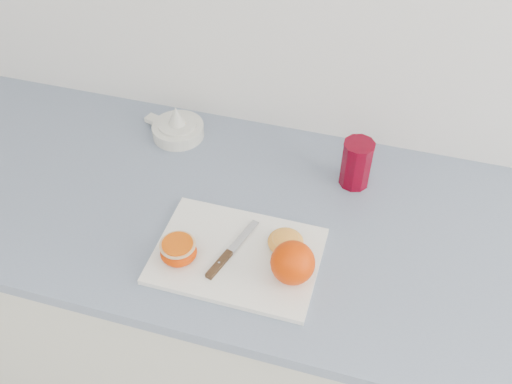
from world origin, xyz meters
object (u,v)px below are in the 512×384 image
cutting_board (237,256)px  half_orange (178,251)px  red_tumbler (356,165)px  citrus_juicer (177,128)px  counter (252,322)px

cutting_board → half_orange: bearing=-158.3°
cutting_board → red_tumbler: red_tumbler is taller
half_orange → red_tumbler: size_ratio=0.64×
citrus_juicer → red_tumbler: bearing=-5.9°
counter → cutting_board: bearing=-85.2°
half_orange → red_tumbler: (0.29, 0.32, 0.02)m
citrus_juicer → red_tumbler: size_ratio=1.40×
citrus_juicer → half_orange: bearing=-67.8°
counter → half_orange: size_ratio=34.05×
half_orange → citrus_juicer: 0.40m
half_orange → citrus_juicer: size_ratio=0.45×
counter → citrus_juicer: (-0.24, 0.20, 0.47)m
citrus_juicer → red_tumbler: red_tumbler is taller
counter → cutting_board: size_ratio=7.60×
counter → half_orange: 0.52m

